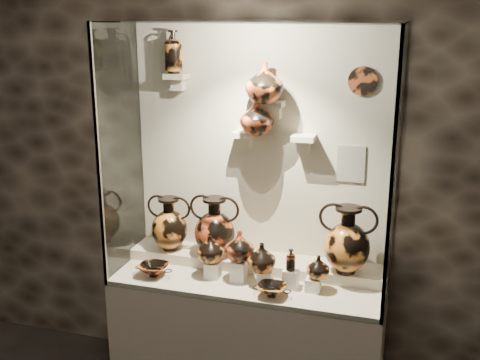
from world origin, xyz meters
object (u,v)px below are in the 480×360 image
at_px(jug_a, 210,248).
at_px(kylix_left, 154,269).
at_px(lekythos_small, 291,258).
at_px(ovoid_vase_a, 257,117).
at_px(jug_b, 240,246).
at_px(jug_c, 262,257).
at_px(amphora_right, 347,240).
at_px(ovoid_vase_b, 264,82).
at_px(amphora_mid, 215,227).
at_px(lekythos_tall, 173,49).
at_px(jug_e, 318,267).
at_px(kylix_right, 272,289).
at_px(amphora_left, 169,223).

bearing_deg(jug_a, kylix_left, -158.79).
bearing_deg(lekythos_small, ovoid_vase_a, 118.40).
xyz_separation_m(jug_b, jug_c, (0.15, -0.03, -0.05)).
relative_size(amphora_right, ovoid_vase_b, 1.76).
bearing_deg(lekythos_small, amphora_mid, 139.96).
distance_m(amphora_mid, ovoid_vase_b, 0.99).
bearing_deg(lekythos_tall, jug_e, -9.51).
distance_m(amphora_mid, amphora_right, 0.86).
bearing_deg(jug_e, ovoid_vase_b, 174.76).
xyz_separation_m(amphora_right, ovoid_vase_b, (-0.55, 0.05, 0.93)).
relative_size(amphora_right, lekythos_tall, 1.40).
xyz_separation_m(jug_e, kylix_right, (-0.25, -0.15, -0.11)).
bearing_deg(ovoid_vase_b, jug_c, -70.85).
xyz_separation_m(jug_e, lekythos_tall, (-1.01, 0.27, 1.24)).
bearing_deg(kylix_left, kylix_right, -24.65).
xyz_separation_m(jug_a, jug_b, (0.19, 0.01, 0.04)).
bearing_deg(ovoid_vase_b, amphora_right, 0.12).
relative_size(amphora_right, kylix_right, 1.94).
xyz_separation_m(jug_a, ovoid_vase_b, (0.28, 0.22, 1.02)).
bearing_deg(kylix_left, amphora_right, -8.21).
bearing_deg(amphora_right, jug_b, -174.08).
distance_m(jug_e, lekythos_small, 0.17).
bearing_deg(kylix_right, amphora_left, 164.71).
bearing_deg(ovoid_vase_a, lekythos_small, -55.58).
distance_m(kylix_left, ovoid_vase_a, 1.16).
distance_m(jug_a, kylix_right, 0.49).
distance_m(jug_c, kylix_right, 0.21).
height_order(amphora_mid, lekythos_small, amphora_mid).
relative_size(jug_b, lekythos_small, 1.25).
relative_size(amphora_mid, jug_e, 2.77).
distance_m(jug_a, lekythos_small, 0.52).
xyz_separation_m(jug_c, kylix_left, (-0.69, -0.07, -0.13)).
distance_m(amphora_mid, jug_c, 0.43).
bearing_deg(amphora_left, lekythos_small, -15.69).
relative_size(kylix_left, lekythos_tall, 0.78).
bearing_deg(amphora_right, kylix_right, -148.97).
bearing_deg(amphora_mid, kylix_right, -55.64).
bearing_deg(kylix_right, ovoid_vase_a, 126.03).
relative_size(lekythos_small, ovoid_vase_a, 0.70).
xyz_separation_m(jug_b, ovoid_vase_a, (0.04, 0.22, 0.77)).
distance_m(amphora_left, jug_e, 1.06).
relative_size(amphora_right, jug_a, 2.36).
bearing_deg(amphora_left, kylix_right, -25.42).
height_order(amphora_right, kylix_right, amphora_right).
bearing_deg(jug_b, kylix_left, -179.97).
xyz_separation_m(jug_b, kylix_right, (0.25, -0.16, -0.18)).
height_order(jug_e, kylix_right, jug_e).
relative_size(kylix_left, ovoid_vase_b, 0.98).
distance_m(jug_c, ovoid_vase_b, 1.06).
bearing_deg(ovoid_vase_b, ovoid_vase_a, 173.98).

